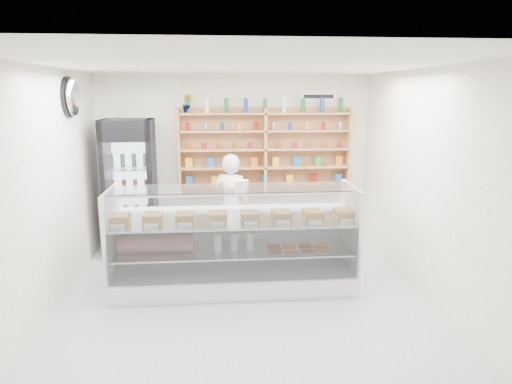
{
  "coord_description": "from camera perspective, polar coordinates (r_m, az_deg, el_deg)",
  "views": [
    {
      "loc": [
        -0.29,
        -5.12,
        2.49
      ],
      "look_at": [
        0.23,
        0.9,
        1.19
      ],
      "focal_mm": 32.0,
      "sensor_mm": 36.0,
      "label": 1
    }
  ],
  "objects": [
    {
      "name": "potted_plant",
      "position": [
        7.47,
        -8.61,
        10.87
      ],
      "size": [
        0.2,
        0.18,
        0.29
      ],
      "primitive_type": "imported",
      "rotation": [
        0.0,
        0.0,
        -0.39
      ],
      "color": "#1E6626",
      "rests_on": "wall_shelving"
    },
    {
      "name": "display_counter",
      "position": [
        6.0,
        -2.75,
        -8.58
      ],
      "size": [
        3.1,
        0.93,
        1.35
      ],
      "color": "white",
      "rests_on": "floor"
    },
    {
      "name": "security_mirror",
      "position": [
        6.59,
        -21.92,
        10.95
      ],
      "size": [
        0.15,
        0.5,
        0.5
      ],
      "primitive_type": "ellipsoid",
      "color": "silver",
      "rests_on": "left_wall"
    },
    {
      "name": "wall_shelving",
      "position": [
        7.55,
        1.13,
        5.34
      ],
      "size": [
        2.84,
        0.28,
        1.33
      ],
      "color": "tan",
      "rests_on": "back_wall"
    },
    {
      "name": "room",
      "position": [
        5.24,
        -1.63,
        0.15
      ],
      "size": [
        5.0,
        5.0,
        5.0
      ],
      "color": "#B2B2B7",
      "rests_on": "ground"
    },
    {
      "name": "wall_sign",
      "position": [
        7.77,
        7.8,
        11.75
      ],
      "size": [
        0.62,
        0.03,
        0.2
      ],
      "primitive_type": "cube",
      "color": "white",
      "rests_on": "back_wall"
    },
    {
      "name": "drinks_cooler",
      "position": [
        7.39,
        -15.42,
        0.58
      ],
      "size": [
        0.78,
        0.76,
        2.12
      ],
      "rotation": [
        0.0,
        0.0,
        0.03
      ],
      "color": "black",
      "rests_on": "floor"
    },
    {
      "name": "shop_worker",
      "position": [
        7.11,
        -3.09,
        -1.61
      ],
      "size": [
        0.69,
        0.57,
        1.6
      ],
      "primitive_type": "imported",
      "rotation": [
        0.0,
        0.0,
        2.76
      ],
      "color": "silver",
      "rests_on": "floor"
    }
  ]
}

